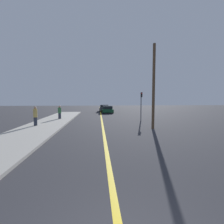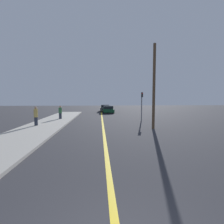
{
  "view_description": "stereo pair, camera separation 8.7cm",
  "coord_description": "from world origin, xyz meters",
  "px_view_note": "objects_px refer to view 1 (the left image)",
  "views": [
    {
      "loc": [
        -0.4,
        -2.36,
        2.67
      ],
      "look_at": [
        0.54,
        9.59,
        1.71
      ],
      "focal_mm": 28.0,
      "sensor_mm": 36.0,
      "label": 1
    },
    {
      "loc": [
        -0.31,
        -2.37,
        2.67
      ],
      "look_at": [
        0.54,
        9.59,
        1.71
      ],
      "focal_mm": 28.0,
      "sensor_mm": 36.0,
      "label": 2
    }
  ],
  "objects_px": {
    "car_ahead_center": "(104,108)",
    "pedestrian_near_curb": "(35,116)",
    "car_near_right_lane": "(107,109)",
    "pedestrian_mid_group": "(60,112)",
    "utility_pole": "(154,87)",
    "traffic_light": "(141,103)"
  },
  "relations": [
    {
      "from": "car_ahead_center",
      "to": "pedestrian_near_curb",
      "type": "distance_m",
      "value": 19.72
    },
    {
      "from": "pedestrian_near_curb",
      "to": "traffic_light",
      "type": "relative_size",
      "value": 0.53
    },
    {
      "from": "car_near_right_lane",
      "to": "utility_pole",
      "type": "relative_size",
      "value": 0.63
    },
    {
      "from": "car_near_right_lane",
      "to": "car_ahead_center",
      "type": "xyz_separation_m",
      "value": [
        -0.44,
        3.16,
        0.03
      ]
    },
    {
      "from": "car_near_right_lane",
      "to": "pedestrian_near_curb",
      "type": "bearing_deg",
      "value": -117.27
    },
    {
      "from": "car_ahead_center",
      "to": "traffic_light",
      "type": "height_order",
      "value": "traffic_light"
    },
    {
      "from": "pedestrian_near_curb",
      "to": "pedestrian_mid_group",
      "type": "height_order",
      "value": "pedestrian_near_curb"
    },
    {
      "from": "car_ahead_center",
      "to": "utility_pole",
      "type": "height_order",
      "value": "utility_pole"
    },
    {
      "from": "car_near_right_lane",
      "to": "car_ahead_center",
      "type": "relative_size",
      "value": 1.08
    },
    {
      "from": "pedestrian_near_curb",
      "to": "traffic_light",
      "type": "height_order",
      "value": "traffic_light"
    },
    {
      "from": "car_ahead_center",
      "to": "pedestrian_mid_group",
      "type": "distance_m",
      "value": 14.48
    },
    {
      "from": "car_near_right_lane",
      "to": "traffic_light",
      "type": "distance_m",
      "value": 12.11
    },
    {
      "from": "pedestrian_mid_group",
      "to": "pedestrian_near_curb",
      "type": "bearing_deg",
      "value": -101.33
    },
    {
      "from": "pedestrian_mid_group",
      "to": "utility_pole",
      "type": "xyz_separation_m",
      "value": [
        9.46,
        -6.9,
        2.68
      ]
    },
    {
      "from": "car_ahead_center",
      "to": "traffic_light",
      "type": "relative_size",
      "value": 1.27
    },
    {
      "from": "pedestrian_near_curb",
      "to": "utility_pole",
      "type": "xyz_separation_m",
      "value": [
        10.51,
        -1.67,
        2.6
      ]
    },
    {
      "from": "pedestrian_near_curb",
      "to": "traffic_light",
      "type": "bearing_deg",
      "value": 19.24
    },
    {
      "from": "traffic_light",
      "to": "utility_pole",
      "type": "bearing_deg",
      "value": -93.02
    },
    {
      "from": "car_near_right_lane",
      "to": "car_ahead_center",
      "type": "bearing_deg",
      "value": 96.5
    },
    {
      "from": "car_ahead_center",
      "to": "pedestrian_near_curb",
      "type": "xyz_separation_m",
      "value": [
        -6.94,
        -18.46,
        0.39
      ]
    },
    {
      "from": "pedestrian_near_curb",
      "to": "pedestrian_mid_group",
      "type": "relative_size",
      "value": 1.09
    },
    {
      "from": "car_near_right_lane",
      "to": "pedestrian_mid_group",
      "type": "distance_m",
      "value": 11.9
    }
  ]
}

